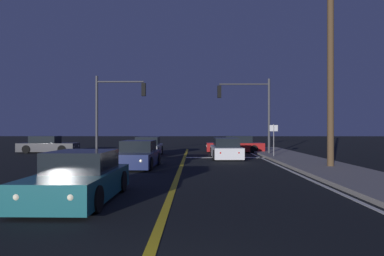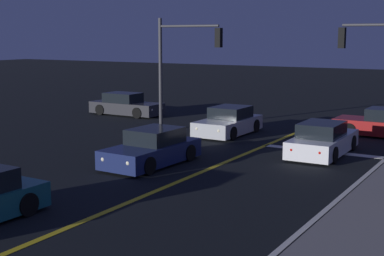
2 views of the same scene
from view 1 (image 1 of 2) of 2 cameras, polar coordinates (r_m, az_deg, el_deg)
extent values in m
cube|color=gray|center=(15.16, 25.01, -7.22)|extent=(3.20, 38.20, 0.15)
cube|color=gold|center=(13.85, -2.47, -8.19)|extent=(0.20, 36.08, 0.01)
cube|color=silver|center=(14.51, 18.28, -7.82)|extent=(0.16, 36.08, 0.01)
cube|color=silver|center=(22.97, 5.44, -4.94)|extent=(5.35, 0.50, 0.01)
cube|color=#2D2D33|center=(29.77, -22.84, -2.97)|extent=(4.50, 1.70, 0.68)
cube|color=black|center=(29.85, -23.31, -1.81)|extent=(2.07, 1.46, 0.60)
cylinder|color=black|center=(29.99, -19.79, -3.18)|extent=(0.64, 0.22, 0.64)
cylinder|color=black|center=(28.52, -20.89, -3.34)|extent=(0.64, 0.22, 0.64)
cylinder|color=black|center=(31.07, -24.62, -3.07)|extent=(0.64, 0.22, 0.64)
cylinder|color=black|center=(29.65, -25.93, -3.22)|extent=(0.64, 0.22, 0.64)
sphere|color=#FFF4CC|center=(29.46, -18.51, -2.85)|extent=(0.18, 0.18, 0.18)
sphere|color=#FFF4CC|center=(28.47, -19.21, -2.95)|extent=(0.18, 0.18, 0.18)
sphere|color=red|center=(31.18, -26.17, -2.69)|extent=(0.14, 0.14, 0.14)
sphere|color=red|center=(30.24, -27.07, -2.77)|extent=(0.14, 0.14, 0.14)
cube|color=maroon|center=(28.02, 7.15, -3.16)|extent=(4.60, 1.88, 0.68)
cube|color=black|center=(28.02, 7.71, -1.93)|extent=(2.12, 1.59, 0.60)
cylinder|color=black|center=(27.06, 4.35, -3.52)|extent=(0.64, 0.23, 0.64)
cylinder|color=black|center=(28.76, 4.16, -3.32)|extent=(0.64, 0.23, 0.64)
cylinder|color=black|center=(27.36, 10.30, -3.49)|extent=(0.64, 0.23, 0.64)
cylinder|color=black|center=(29.05, 9.77, -3.28)|extent=(0.64, 0.23, 0.64)
sphere|color=#FFF4CC|center=(27.30, 2.61, -3.07)|extent=(0.18, 0.18, 0.18)
sphere|color=#FFF4CC|center=(28.43, 2.56, -2.95)|extent=(0.18, 0.18, 0.18)
sphere|color=red|center=(27.77, 11.88, -3.02)|extent=(0.14, 0.14, 0.14)
sphere|color=red|center=(28.89, 11.46, -2.91)|extent=(0.14, 0.14, 0.14)
cube|color=#B2B5BA|center=(24.73, -7.45, -3.58)|extent=(1.86, 4.15, 0.68)
cube|color=black|center=(24.95, -7.37, -2.17)|extent=(1.59, 1.91, 0.60)
cylinder|color=black|center=(23.36, -5.78, -4.08)|extent=(0.22, 0.64, 0.64)
cylinder|color=black|center=(23.61, -9.95, -4.04)|extent=(0.22, 0.64, 0.64)
cylinder|color=black|center=(25.92, -5.17, -3.68)|extent=(0.22, 0.64, 0.64)
cylinder|color=black|center=(26.14, -8.94, -3.65)|extent=(0.22, 0.64, 0.64)
sphere|color=#FFF4CC|center=(22.66, -6.70, -3.70)|extent=(0.18, 0.18, 0.18)
sphere|color=#FFF4CC|center=(22.83, -9.56, -3.67)|extent=(0.18, 0.18, 0.18)
sphere|color=red|center=(26.66, -5.64, -3.15)|extent=(0.14, 0.14, 0.14)
sphere|color=red|center=(26.81, -8.07, -3.13)|extent=(0.14, 0.14, 0.14)
cube|color=navy|center=(17.50, -9.06, -5.05)|extent=(1.94, 4.21, 0.68)
cube|color=black|center=(17.70, -8.90, -3.05)|extent=(1.61, 1.96, 0.60)
cylinder|color=black|center=(16.10, -7.05, -5.92)|extent=(0.24, 0.65, 0.64)
cylinder|color=black|center=(16.46, -12.85, -5.79)|extent=(0.24, 0.65, 0.64)
cylinder|color=black|center=(18.63, -5.72, -5.12)|extent=(0.24, 0.65, 0.64)
cylinder|color=black|center=(18.94, -10.77, -5.03)|extent=(0.24, 0.65, 0.64)
sphere|color=#FFF4CC|center=(15.42, -8.54, -5.44)|extent=(0.18, 0.18, 0.18)
sphere|color=#FFF4CC|center=(15.67, -12.56, -5.35)|extent=(0.18, 0.18, 0.18)
sphere|color=red|center=(19.38, -6.24, -4.33)|extent=(0.14, 0.14, 0.14)
sphere|color=red|center=(19.58, -9.47, -4.28)|extent=(0.14, 0.14, 0.14)
cube|color=#195960|center=(9.90, -18.40, -8.95)|extent=(1.91, 4.27, 0.68)
cube|color=black|center=(10.06, -17.91, -5.36)|extent=(1.62, 1.97, 0.60)
cylinder|color=black|center=(8.42, -15.78, -11.36)|extent=(0.23, 0.64, 0.64)
cylinder|color=black|center=(9.07, -26.52, -10.54)|extent=(0.23, 0.64, 0.64)
cylinder|color=black|center=(10.93, -11.70, -8.74)|extent=(0.23, 0.64, 0.64)
cylinder|color=black|center=(11.44, -20.31, -8.34)|extent=(0.23, 0.64, 0.64)
sphere|color=#FFF4CC|center=(7.78, -19.51, -10.81)|extent=(0.18, 0.18, 0.18)
sphere|color=#FFF4CC|center=(8.25, -27.14, -10.18)|extent=(0.18, 0.18, 0.18)
sphere|color=red|center=(11.70, -12.28, -7.17)|extent=(0.14, 0.14, 0.14)
sphere|color=red|center=(12.02, -17.67, -6.98)|extent=(0.14, 0.14, 0.14)
cube|color=silver|center=(22.42, 5.66, -3.95)|extent=(1.83, 4.48, 0.68)
cube|color=black|center=(22.12, 5.74, -2.44)|extent=(1.54, 2.07, 0.60)
cylinder|color=black|center=(23.73, 3.34, -4.02)|extent=(0.23, 0.64, 0.64)
cylinder|color=black|center=(23.89, 7.27, -3.99)|extent=(0.23, 0.64, 0.64)
cylinder|color=black|center=(20.98, 3.83, -4.54)|extent=(0.23, 0.64, 0.64)
cylinder|color=black|center=(21.16, 8.27, -4.50)|extent=(0.23, 0.64, 0.64)
sphere|color=#FFF4CC|center=(24.52, 3.86, -3.42)|extent=(0.18, 0.18, 0.18)
sphere|color=#FFF4CC|center=(24.62, 6.39, -3.41)|extent=(0.18, 0.18, 0.18)
sphere|color=red|center=(20.20, 4.77, -4.15)|extent=(0.14, 0.14, 0.14)
sphere|color=red|center=(20.32, 7.84, -4.13)|extent=(0.14, 0.14, 0.14)
cylinder|color=#38383D|center=(25.70, 12.74, 1.83)|extent=(0.18, 0.18, 5.61)
cylinder|color=#38383D|center=(25.57, 8.70, 7.25)|extent=(3.66, 0.12, 0.12)
cube|color=black|center=(25.31, 4.58, 6.07)|extent=(0.28, 0.28, 0.90)
sphere|color=red|center=(25.34, 4.58, 6.67)|extent=(0.22, 0.22, 0.22)
sphere|color=#4C2D05|center=(25.31, 4.58, 6.07)|extent=(0.22, 0.22, 0.22)
sphere|color=#0A3814|center=(25.28, 4.58, 5.46)|extent=(0.22, 0.22, 0.22)
cylinder|color=#38383D|center=(24.69, -15.63, 1.91)|extent=(0.18, 0.18, 5.61)
cylinder|color=#38383D|center=(24.49, -11.91, 7.58)|extent=(3.28, 0.12, 0.12)
cube|color=black|center=(24.12, -8.08, 6.37)|extent=(0.28, 0.28, 0.90)
sphere|color=red|center=(24.15, -8.08, 7.01)|extent=(0.22, 0.22, 0.22)
sphere|color=#4C2D05|center=(24.12, -8.08, 6.37)|extent=(0.22, 0.22, 0.22)
sphere|color=#0A3814|center=(24.09, -8.08, 5.74)|extent=(0.22, 0.22, 0.22)
cylinder|color=#4C3823|center=(18.00, 22.13, 9.50)|extent=(0.31, 0.31, 9.90)
cylinder|color=slate|center=(22.90, 13.49, -2.18)|extent=(0.06, 0.06, 2.22)
cube|color=white|center=(22.89, 13.49, -0.02)|extent=(0.56, 0.14, 0.40)
camera|label=2|loc=(9.24, 87.03, 17.41)|focal=52.22mm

